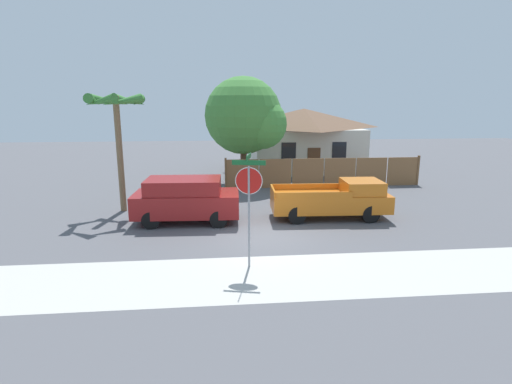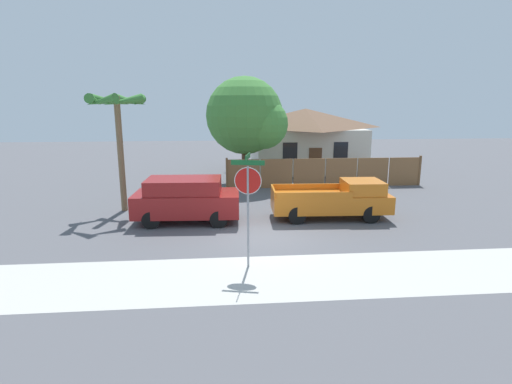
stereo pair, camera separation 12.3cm
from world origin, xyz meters
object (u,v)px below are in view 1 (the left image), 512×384
(house, at_px, (303,138))
(palm_tree, at_px, (117,111))
(red_suv, at_px, (186,199))
(orange_pickup, at_px, (335,199))
(oak_tree, at_px, (247,117))
(stop_sign, at_px, (249,190))

(house, bearing_deg, palm_tree, -133.91)
(red_suv, height_order, orange_pickup, red_suv)
(house, distance_m, oak_tree, 7.75)
(red_suv, bearing_deg, oak_tree, 70.05)
(orange_pickup, relative_size, stop_sign, 1.47)
(red_suv, bearing_deg, house, 62.11)
(palm_tree, distance_m, red_suv, 5.26)
(red_suv, relative_size, orange_pickup, 0.87)
(red_suv, distance_m, stop_sign, 5.74)
(oak_tree, relative_size, orange_pickup, 1.27)
(oak_tree, relative_size, palm_tree, 1.22)
(house, bearing_deg, oak_tree, -129.19)
(oak_tree, relative_size, red_suv, 1.46)
(house, relative_size, palm_tree, 1.56)
(house, height_order, palm_tree, palm_tree)
(house, xyz_separation_m, stop_sign, (-5.69, -18.76, 0.08))
(house, xyz_separation_m, oak_tree, (-4.76, -5.84, 1.77))
(house, bearing_deg, red_suv, -120.24)
(house, distance_m, palm_tree, 16.19)
(palm_tree, distance_m, stop_sign, 9.29)
(orange_pickup, bearing_deg, red_suv, -177.74)
(house, relative_size, orange_pickup, 1.63)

